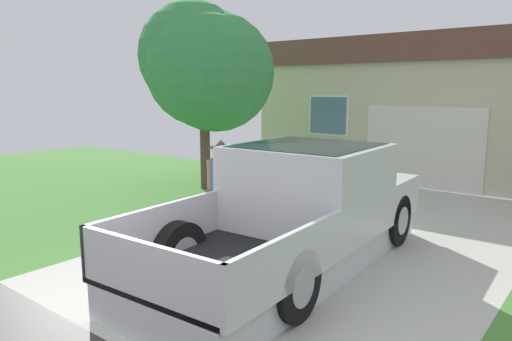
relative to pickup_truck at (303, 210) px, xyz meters
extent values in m
cube|color=#B5B8AA|center=(-0.01, 1.40, -0.76)|extent=(5.20, 9.00, 0.06)
cube|color=#468034|center=(-8.61, 1.40, -0.76)|extent=(12.00, 9.00, 0.06)
cube|color=silver|center=(0.02, -0.41, -0.52)|extent=(2.00, 5.15, 0.42)
cube|color=silver|center=(0.00, 0.10, 0.30)|extent=(2.01, 1.93, 1.22)
cube|color=#1E2833|center=(0.00, 0.10, 0.67)|extent=(1.77, 1.77, 0.51)
cube|color=silver|center=(-0.07, 1.58, -0.01)|extent=(1.98, 1.19, 0.60)
cube|color=black|center=(0.08, -1.88, -0.28)|extent=(2.02, 2.20, 0.06)
cube|color=silver|center=(-0.85, -1.92, 0.00)|extent=(0.15, 2.12, 0.61)
cube|color=silver|center=(1.02, -1.84, 0.00)|extent=(0.15, 2.12, 0.61)
cube|color=silver|center=(0.13, -2.91, 0.00)|extent=(1.93, 0.14, 0.61)
cube|color=black|center=(-1.10, 0.70, 0.57)|extent=(0.11, 0.18, 0.20)
cylinder|color=black|center=(-0.90, 1.38, -0.33)|extent=(0.29, 0.81, 0.80)
cylinder|color=#9E9EA3|center=(-0.90, 1.38, -0.33)|extent=(0.30, 0.45, 0.44)
cylinder|color=black|center=(0.77, 1.45, -0.33)|extent=(0.29, 0.81, 0.80)
cylinder|color=#9E9EA3|center=(0.77, 1.45, -0.33)|extent=(0.30, 0.45, 0.44)
cylinder|color=black|center=(-0.76, -1.70, -0.33)|extent=(0.29, 0.81, 0.80)
cylinder|color=#9E9EA3|center=(-0.76, -1.70, -0.33)|extent=(0.30, 0.45, 0.44)
cylinder|color=black|center=(0.91, -1.63, -0.33)|extent=(0.29, 0.81, 0.80)
cylinder|color=#9E9EA3|center=(0.91, -1.63, -0.33)|extent=(0.30, 0.45, 0.44)
cylinder|color=brown|center=(-1.72, -0.10, -0.32)|extent=(0.16, 0.16, 0.81)
cylinder|color=brown|center=(-1.38, 0.06, -0.32)|extent=(0.16, 0.16, 0.81)
cylinder|color=#3870B2|center=(-1.55, -0.02, 0.33)|extent=(0.34, 0.34, 0.54)
cylinder|color=tan|center=(-1.72, -0.11, 0.27)|extent=(0.09, 0.09, 0.59)
cylinder|color=tan|center=(-1.37, 0.07, 0.27)|extent=(0.09, 0.09, 0.59)
sphere|color=tan|center=(-1.55, -0.02, 0.73)|extent=(0.22, 0.22, 0.22)
cylinder|color=brown|center=(-1.55, -0.02, 0.78)|extent=(0.42, 0.42, 0.01)
cone|color=brown|center=(-1.55, -0.02, 0.84)|extent=(0.23, 0.23, 0.12)
cube|color=#B24C56|center=(-1.45, -0.30, -0.61)|extent=(0.37, 0.18, 0.24)
torus|color=#B24C56|center=(-1.45, -0.30, -0.44)|extent=(0.33, 0.02, 0.33)
cube|color=#C0B79B|center=(-0.55, 8.96, 0.81)|extent=(9.66, 5.84, 3.08)
cube|color=brown|center=(-0.55, 8.96, 2.70)|extent=(10.05, 6.07, 0.69)
cube|color=silver|center=(-0.40, 6.01, 0.28)|extent=(2.88, 0.06, 2.00)
cube|color=slate|center=(-3.04, 6.01, 0.97)|extent=(1.10, 0.05, 1.00)
cube|color=silver|center=(-3.04, 6.03, 0.97)|extent=(1.23, 0.02, 1.12)
cylinder|color=brown|center=(-4.56, 2.71, 0.26)|extent=(0.24, 0.24, 1.98)
sphere|color=#388E48|center=(-4.48, 3.03, 2.09)|extent=(2.88, 2.88, 2.88)
sphere|color=#388E48|center=(-4.32, 2.44, 2.13)|extent=(2.63, 2.63, 2.63)
sphere|color=#388E48|center=(-4.86, 2.65, 2.47)|extent=(2.59, 2.59, 2.59)
camera|label=1|loc=(3.50, -5.57, 1.70)|focal=33.34mm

